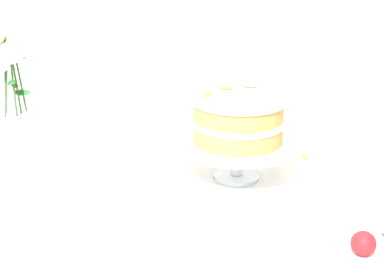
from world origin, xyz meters
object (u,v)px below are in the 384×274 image
at_px(flower_vase, 14,99).
at_px(teacup, 176,231).
at_px(cake_stand, 237,148).
at_px(layer_cake, 238,118).
at_px(fallen_rose, 364,244).
at_px(dining_table, 161,223).

distance_m(flower_vase, teacup, 0.62).
bearing_deg(cake_stand, layer_cake, 108.41).
distance_m(layer_cake, teacup, 0.36).
bearing_deg(layer_cake, fallen_rose, -46.01).
height_order(dining_table, flower_vase, flower_vase).
relative_size(layer_cake, teacup, 1.72).
xyz_separation_m(cake_stand, fallen_rose, (0.29, -0.30, -0.06)).
xyz_separation_m(cake_stand, teacup, (-0.07, -0.32, -0.06)).
bearing_deg(teacup, layer_cake, 77.39).
bearing_deg(fallen_rose, teacup, -175.95).
distance_m(dining_table, fallen_rose, 0.51).
bearing_deg(teacup, cake_stand, 77.38).
bearing_deg(layer_cake, dining_table, -150.94).
distance_m(layer_cake, fallen_rose, 0.44).
distance_m(layer_cake, flower_vase, 0.58).
xyz_separation_m(layer_cake, teacup, (-0.07, -0.32, -0.14)).
bearing_deg(flower_vase, fallen_rose, -19.04).
relative_size(layer_cake, fallen_rose, 1.84).
xyz_separation_m(dining_table, teacup, (0.10, -0.23, 0.11)).
bearing_deg(teacup, fallen_rose, 4.05).
bearing_deg(cake_stand, fallen_rose, -46.00).
bearing_deg(flower_vase, layer_cake, -0.09).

